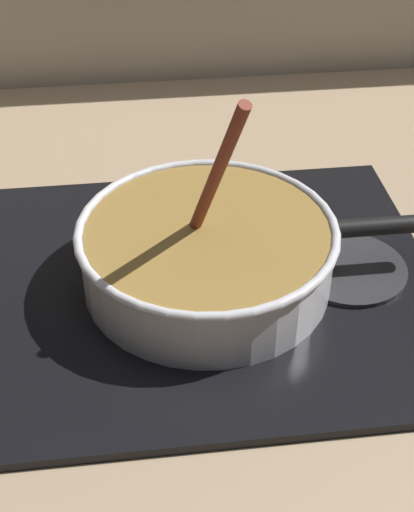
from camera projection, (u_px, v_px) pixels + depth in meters
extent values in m
cube|color=#9E8466|center=(169.00, 417.00, 0.76)|extent=(2.40, 1.60, 0.04)
cube|color=black|center=(207.00, 285.00, 0.88)|extent=(0.56, 0.48, 0.01)
torus|color=#592D0C|center=(207.00, 279.00, 0.88)|extent=(0.19, 0.19, 0.01)
cylinder|color=#262628|center=(349.00, 268.00, 0.90)|extent=(0.14, 0.14, 0.01)
cylinder|color=silver|center=(207.00, 256.00, 0.86)|extent=(0.30, 0.30, 0.08)
cylinder|color=olive|center=(207.00, 253.00, 0.85)|extent=(0.28, 0.28, 0.07)
torus|color=silver|center=(207.00, 230.00, 0.83)|extent=(0.31, 0.31, 0.01)
cylinder|color=black|center=(382.00, 226.00, 0.86)|extent=(0.12, 0.02, 0.02)
cylinder|color=#EDD88C|center=(255.00, 224.00, 0.86)|extent=(0.03, 0.03, 0.01)
cylinder|color=beige|center=(223.00, 282.00, 0.78)|extent=(0.03, 0.03, 0.01)
cylinder|color=#EDD88C|center=(261.00, 255.00, 0.81)|extent=(0.03, 0.03, 0.01)
cylinder|color=#EDD88C|center=(212.00, 237.00, 0.84)|extent=(0.04, 0.04, 0.01)
cylinder|color=beige|center=(239.00, 243.00, 0.83)|extent=(0.03, 0.03, 0.01)
cylinder|color=maroon|center=(215.00, 177.00, 0.76)|extent=(0.06, 0.10, 0.21)
cube|color=brown|center=(192.00, 233.00, 0.85)|extent=(0.05, 0.05, 0.01)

